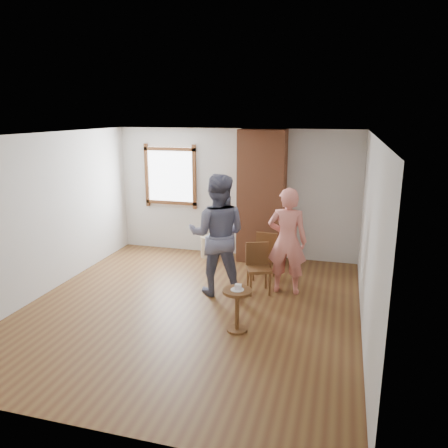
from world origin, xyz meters
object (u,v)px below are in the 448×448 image
at_px(stoneware_crock, 209,247).
at_px(dining_chair_right, 258,265).
at_px(side_table, 237,303).
at_px(person_pink, 287,241).
at_px(man, 218,235).
at_px(dining_chair_left, 265,253).

distance_m(stoneware_crock, dining_chair_right, 1.99).
height_order(dining_chair_right, side_table, dining_chair_right).
bearing_deg(person_pink, side_table, 73.09).
bearing_deg(side_table, man, 117.52).
relative_size(dining_chair_left, man, 0.41).
xyz_separation_m(side_table, man, (-0.62, 1.20, 0.59)).
relative_size(dining_chair_right, side_table, 1.36).
distance_m(man, person_pink, 1.14).
relative_size(dining_chair_right, person_pink, 0.46).
height_order(stoneware_crock, man, man).
distance_m(stoneware_crock, dining_chair_left, 1.57).
relative_size(stoneware_crock, side_table, 0.73).
bearing_deg(man, dining_chair_left, -132.97).
xyz_separation_m(side_table, person_pink, (0.46, 1.52, 0.48)).
distance_m(stoneware_crock, man, 2.00).
xyz_separation_m(stoneware_crock, dining_chair_left, (1.31, -0.83, 0.24)).
xyz_separation_m(dining_chair_left, man, (-0.63, -0.88, 0.53)).
bearing_deg(dining_chair_right, dining_chair_left, 68.42).
bearing_deg(dining_chair_right, person_pink, -10.56).
distance_m(dining_chair_left, man, 1.20).
height_order(side_table, man, man).
xyz_separation_m(dining_chair_left, side_table, (-0.00, -2.08, -0.05)).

